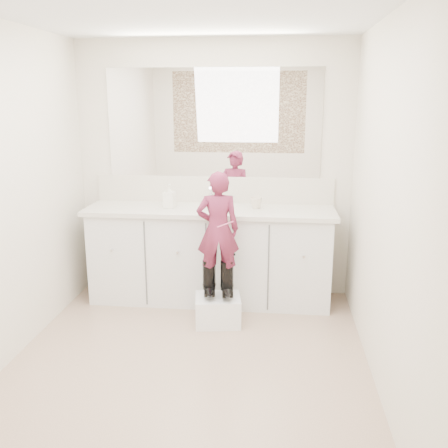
# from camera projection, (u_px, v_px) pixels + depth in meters

# --- Properties ---
(floor) EXTENTS (3.00, 3.00, 0.00)m
(floor) POSITION_uv_depth(u_px,v_px,m) (188.00, 364.00, 3.61)
(floor) COLOR #8F715D
(floor) RESTS_ON ground
(ceiling) EXTENTS (3.00, 3.00, 0.00)m
(ceiling) POSITION_uv_depth(u_px,v_px,m) (181.00, 8.00, 3.01)
(ceiling) COLOR white
(ceiling) RESTS_ON wall_back
(wall_back) EXTENTS (2.60, 0.00, 2.60)m
(wall_back) POSITION_uv_depth(u_px,v_px,m) (214.00, 170.00, 4.76)
(wall_back) COLOR beige
(wall_back) RESTS_ON floor
(wall_front) EXTENTS (2.60, 0.00, 2.60)m
(wall_front) POSITION_uv_depth(u_px,v_px,m) (111.00, 284.00, 1.87)
(wall_front) COLOR beige
(wall_front) RESTS_ON floor
(wall_left) EXTENTS (0.00, 3.00, 3.00)m
(wall_left) POSITION_uv_depth(u_px,v_px,m) (0.00, 198.00, 3.45)
(wall_left) COLOR beige
(wall_left) RESTS_ON floor
(wall_right) EXTENTS (0.00, 3.00, 3.00)m
(wall_right) POSITION_uv_depth(u_px,v_px,m) (386.00, 207.00, 3.17)
(wall_right) COLOR beige
(wall_right) RESTS_ON floor
(vanity_cabinet) EXTENTS (2.20, 0.55, 0.85)m
(vanity_cabinet) POSITION_uv_depth(u_px,v_px,m) (210.00, 256.00, 4.68)
(vanity_cabinet) COLOR silver
(vanity_cabinet) RESTS_ON floor
(countertop) EXTENTS (2.28, 0.58, 0.04)m
(countertop) POSITION_uv_depth(u_px,v_px,m) (210.00, 211.00, 4.56)
(countertop) COLOR beige
(countertop) RESTS_ON vanity_cabinet
(backsplash) EXTENTS (2.28, 0.03, 0.25)m
(backsplash) POSITION_uv_depth(u_px,v_px,m) (214.00, 190.00, 4.79)
(backsplash) COLOR beige
(backsplash) RESTS_ON countertop
(mirror) EXTENTS (2.00, 0.02, 1.00)m
(mirror) POSITION_uv_depth(u_px,v_px,m) (213.00, 123.00, 4.63)
(mirror) COLOR white
(mirror) RESTS_ON wall_back
(dot_panel) EXTENTS (2.00, 0.01, 1.20)m
(dot_panel) POSITION_uv_depth(u_px,v_px,m) (105.00, 164.00, 1.76)
(dot_panel) COLOR #472819
(dot_panel) RESTS_ON wall_front
(faucet) EXTENTS (0.08, 0.08, 0.10)m
(faucet) POSITION_uv_depth(u_px,v_px,m) (212.00, 199.00, 4.70)
(faucet) COLOR silver
(faucet) RESTS_ON countertop
(cup) EXTENTS (0.12, 0.12, 0.10)m
(cup) POSITION_uv_depth(u_px,v_px,m) (256.00, 203.00, 4.55)
(cup) COLOR beige
(cup) RESTS_ON countertop
(soap_bottle) EXTENTS (0.11, 0.11, 0.22)m
(soap_bottle) POSITION_uv_depth(u_px,v_px,m) (169.00, 196.00, 4.56)
(soap_bottle) COLOR white
(soap_bottle) RESTS_ON countertop
(step_stool) EXTENTS (0.42, 0.37, 0.24)m
(step_stool) POSITION_uv_depth(u_px,v_px,m) (218.00, 310.00, 4.24)
(step_stool) COLOR white
(step_stool) RESTS_ON floor
(boot_left) EXTENTS (0.15, 0.22, 0.31)m
(boot_left) POSITION_uv_depth(u_px,v_px,m) (209.00, 278.00, 4.20)
(boot_left) COLOR black
(boot_left) RESTS_ON step_stool
(boot_right) EXTENTS (0.15, 0.22, 0.31)m
(boot_right) POSITION_uv_depth(u_px,v_px,m) (227.00, 279.00, 4.18)
(boot_right) COLOR black
(boot_right) RESTS_ON step_stool
(toddler) EXTENTS (0.38, 0.28, 0.97)m
(toddler) POSITION_uv_depth(u_px,v_px,m) (218.00, 230.00, 4.08)
(toddler) COLOR #B0365F
(toddler) RESTS_ON step_stool
(toothbrush) EXTENTS (0.14, 0.03, 0.06)m
(toothbrush) POSITION_uv_depth(u_px,v_px,m) (225.00, 224.00, 3.98)
(toothbrush) COLOR #D15179
(toothbrush) RESTS_ON toddler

